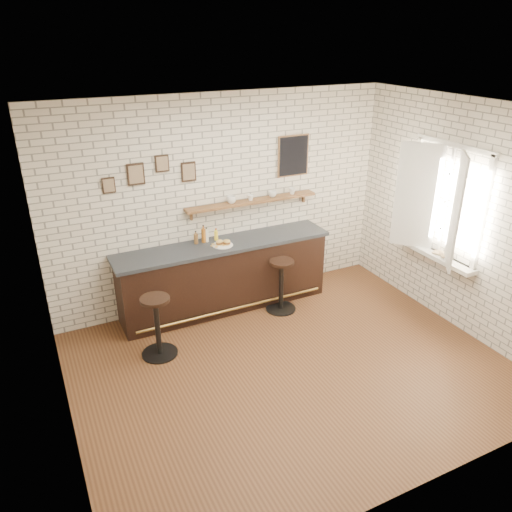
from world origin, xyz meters
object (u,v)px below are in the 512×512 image
object	(u,v)px
condiment_bottle_yellow	(216,235)
shelf_cup_a	(231,200)
shelf_cup_c	(272,194)
ciabatta_sandwich	(223,242)
sandwich_plate	(223,245)
bar_stool_left	(157,325)
shelf_cup_d	(292,191)
bitters_bottle_brown	(196,239)
bitters_bottle_amber	(204,235)
shelf_cup_b	(251,198)
bar_counter	(225,275)
bitters_bottle_white	(207,236)
bar_stool_right	(281,284)
book_upper	(440,254)
book_lower	(440,255)

from	to	relation	value
condiment_bottle_yellow	shelf_cup_a	bearing A→B (deg)	10.19
shelf_cup_c	shelf_cup_a	bearing A→B (deg)	124.95
ciabatta_sandwich	sandwich_plate	bearing A→B (deg)	180.00
bar_stool_left	shelf_cup_d	bearing A→B (deg)	21.30
bitters_bottle_brown	bitters_bottle_amber	world-z (taller)	bitters_bottle_amber
ciabatta_sandwich	shelf_cup_b	world-z (taller)	shelf_cup_b
bar_counter	bitters_bottle_brown	world-z (taller)	bitters_bottle_brown
bar_stool_left	bitters_bottle_white	bearing A→B (deg)	41.21
sandwich_plate	bar_stool_right	world-z (taller)	sandwich_plate
bar_stool_right	book_upper	bearing A→B (deg)	-30.92
shelf_cup_d	book_upper	world-z (taller)	shelf_cup_d
shelf_cup_a	bitters_bottle_amber	bearing A→B (deg)	-172.86
bar_counter	sandwich_plate	bearing A→B (deg)	-122.71
sandwich_plate	ciabatta_sandwich	xyz separation A→B (m)	(0.01, -0.00, 0.04)
book_upper	bar_counter	bearing A→B (deg)	-174.37
sandwich_plate	bar_counter	bearing A→B (deg)	57.29
bitters_bottle_amber	bar_stool_left	distance (m)	1.48
sandwich_plate	bitters_bottle_white	xyz separation A→B (m)	(-0.14, 0.22, 0.08)
shelf_cup_a	shelf_cup_d	world-z (taller)	shelf_cup_a
bitters_bottle_brown	book_upper	size ratio (longest dim) A/B	0.94
shelf_cup_a	condiment_bottle_yellow	bearing A→B (deg)	-168.71
bar_counter	bitters_bottle_amber	world-z (taller)	bitters_bottle_amber
book_lower	bitters_bottle_amber	bearing A→B (deg)	126.51
ciabatta_sandwich	book_upper	xyz separation A→B (m)	(2.56, -1.46, -0.10)
bitters_bottle_amber	book_upper	world-z (taller)	bitters_bottle_amber
shelf_cup_d	book_lower	size ratio (longest dim) A/B	0.41
sandwich_plate	bar_stool_left	bearing A→B (deg)	-150.11
shelf_cup_d	shelf_cup_a	bearing A→B (deg)	172.05
shelf_cup_d	bar_stool_right	bearing A→B (deg)	-136.40
condiment_bottle_yellow	bar_stool_right	bearing A→B (deg)	-38.40
book_upper	condiment_bottle_yellow	bearing A→B (deg)	-176.35
book_lower	bar_stool_right	bearing A→B (deg)	127.03
bitters_bottle_amber	book_lower	world-z (taller)	bitters_bottle_amber
sandwich_plate	bar_stool_left	distance (m)	1.46
bar_stool_right	bitters_bottle_amber	bearing A→B (deg)	147.63
shelf_cup_d	bar_stool_left	bearing A→B (deg)	-166.64
bitters_bottle_white	shelf_cup_a	xyz separation A→B (m)	(0.41, 0.05, 0.46)
ciabatta_sandwich	shelf_cup_a	xyz separation A→B (m)	(0.25, 0.27, 0.50)
bitters_bottle_brown	condiment_bottle_yellow	distance (m)	0.30
bitters_bottle_amber	book_upper	size ratio (longest dim) A/B	1.28
ciabatta_sandwich	shelf_cup_a	world-z (taller)	shelf_cup_a
bitters_bottle_amber	shelf_cup_d	bearing A→B (deg)	1.91
bitters_bottle_white	book_upper	xyz separation A→B (m)	(2.71, -1.68, -0.13)
shelf_cup_b	shelf_cup_c	xyz separation A→B (m)	(0.35, 0.00, 0.00)
condiment_bottle_yellow	shelf_cup_a	world-z (taller)	shelf_cup_a
sandwich_plate	book_upper	distance (m)	2.95
bar_stool_left	bar_stool_right	world-z (taller)	bar_stool_left
shelf_cup_c	shelf_cup_d	world-z (taller)	shelf_cup_c
condiment_bottle_yellow	book_upper	world-z (taller)	condiment_bottle_yellow
sandwich_plate	bitters_bottle_amber	world-z (taller)	bitters_bottle_amber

